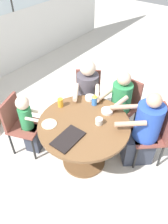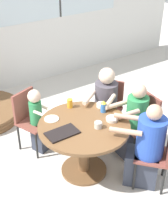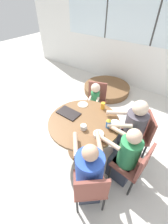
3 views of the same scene
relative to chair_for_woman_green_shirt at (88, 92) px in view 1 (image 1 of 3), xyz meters
name	(u,v)px [view 1 (image 1 of 3)]	position (x,y,z in m)	size (l,w,h in m)	color
ground_plane	(84,160)	(-0.78, -0.51, -0.52)	(16.00, 16.00, 0.00)	beige
dining_table	(84,134)	(-0.78, -0.51, 0.03)	(1.12, 1.12, 0.73)	brown
chair_for_woman_green_shirt	(88,92)	(0.00, 0.00, 0.00)	(0.55, 0.55, 0.87)	brown
chair_for_man_blue_shirt	(156,131)	(-0.16, -1.21, 0.00)	(0.56, 0.56, 0.87)	brown
chair_for_man_teal_shirt	(125,101)	(0.15, -0.59, 0.00)	(0.43, 0.43, 0.87)	brown
chair_for_toddler	(18,121)	(-1.11, 0.36, 0.00)	(0.52, 0.52, 0.87)	brown
person_woman_green_shirt	(87,99)	(-0.14, -0.09, 0.00)	(0.66, 0.59, 1.14)	#333847
person_man_blue_shirt	(143,133)	(-0.28, -1.09, -0.02)	(0.64, 0.67, 1.13)	#333847
person_man_teal_shirt	(119,108)	(-0.02, -0.58, -0.03)	(0.55, 0.34, 1.08)	#333847
person_toddler	(29,126)	(-1.06, 0.22, -0.04)	(0.27, 0.35, 0.96)	#333847
food_tray_dark	(68,139)	(-1.09, -0.52, 0.23)	(0.37, 0.22, 0.02)	black
coffee_mug	(99,121)	(-0.68, -0.66, 0.26)	(0.09, 0.09, 0.08)	beige
sippy_cup	(94,100)	(-0.41, -0.40, 0.30)	(0.07, 0.07, 0.16)	blue
juice_glass	(60,103)	(-0.71, -0.07, 0.27)	(0.07, 0.07, 0.12)	gold
bowl_white_shallow	(90,98)	(-0.36, -0.29, 0.24)	(0.13, 0.13, 0.05)	silver
bowl_cereal	(107,111)	(-0.44, -0.62, 0.23)	(0.15, 0.15, 0.04)	silver
plate_tortillas	(49,124)	(-1.05, -0.19, 0.22)	(0.18, 0.18, 0.01)	beige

